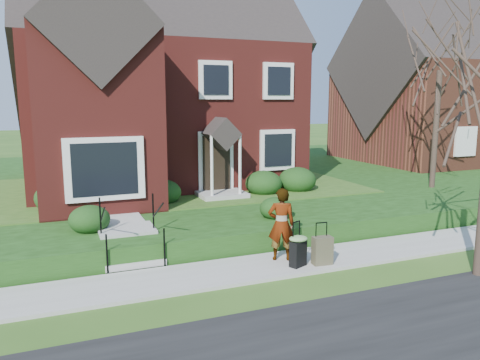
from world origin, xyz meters
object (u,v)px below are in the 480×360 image
suitcase_olive (322,250)px  woman (281,224)px  suitcase_black (298,249)px  front_steps (130,241)px

suitcase_olive → woman: bearing=143.4°
woman → suitcase_black: 0.76m
front_steps → suitcase_olive: size_ratio=2.01×
front_steps → woman: woman is taller
front_steps → suitcase_black: size_ratio=1.88×
woman → suitcase_olive: bearing=161.1°
suitcase_black → suitcase_olive: size_ratio=1.07×
woman → suitcase_olive: woman is taller
woman → suitcase_black: woman is taller
front_steps → suitcase_olive: bearing=-29.0°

